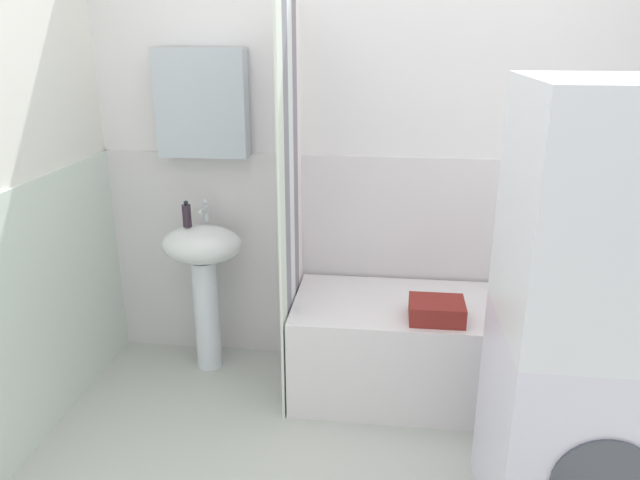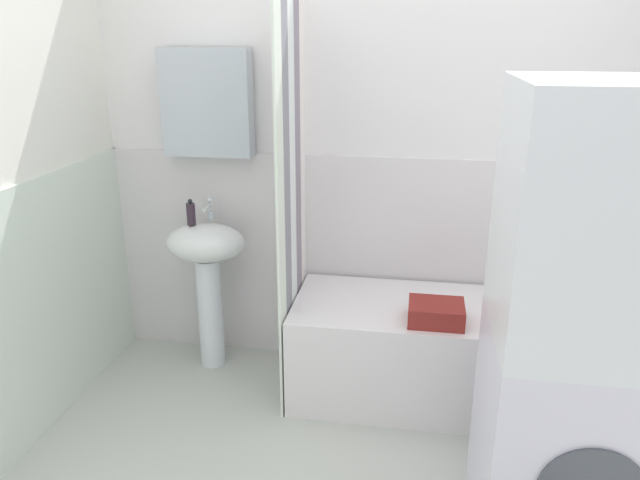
# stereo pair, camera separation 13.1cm
# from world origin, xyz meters

# --- Properties ---
(wall_back_tiled) EXTENTS (3.60, 0.18, 2.40)m
(wall_back_tiled) POSITION_xyz_m (-0.06, 1.26, 1.14)
(wall_back_tiled) COLOR white
(wall_back_tiled) RESTS_ON ground_plane
(wall_left_tiled) EXTENTS (0.07, 1.81, 2.40)m
(wall_left_tiled) POSITION_xyz_m (-1.57, 0.34, 1.12)
(wall_left_tiled) COLOR white
(wall_left_tiled) RESTS_ON ground_plane
(sink) EXTENTS (0.44, 0.34, 0.84)m
(sink) POSITION_xyz_m (-0.95, 1.03, 0.62)
(sink) COLOR white
(sink) RESTS_ON ground_plane
(faucet) EXTENTS (0.03, 0.12, 0.12)m
(faucet) POSITION_xyz_m (-0.95, 1.11, 0.90)
(faucet) COLOR silver
(faucet) RESTS_ON sink
(soap_dispenser) EXTENTS (0.05, 0.05, 0.14)m
(soap_dispenser) POSITION_xyz_m (-1.02, 1.03, 0.91)
(soap_dispenser) COLOR #31232F
(soap_dispenser) RESTS_ON sink
(bathtub) EXTENTS (1.51, 0.64, 0.52)m
(bathtub) POSITION_xyz_m (0.33, 0.90, 0.26)
(bathtub) COLOR white
(bathtub) RESTS_ON ground_plane
(shower_curtain) EXTENTS (0.01, 0.64, 2.00)m
(shower_curtain) POSITION_xyz_m (-0.44, 0.90, 1.00)
(shower_curtain) COLOR white
(shower_curtain) RESTS_ON ground_plane
(lotion_bottle) EXTENTS (0.06, 0.06, 0.24)m
(lotion_bottle) POSITION_xyz_m (0.99, 1.13, 0.63)
(lotion_bottle) COLOR gold
(lotion_bottle) RESTS_ON bathtub
(body_wash_bottle) EXTENTS (0.06, 0.06, 0.19)m
(body_wash_bottle) POSITION_xyz_m (0.88, 1.16, 0.61)
(body_wash_bottle) COLOR #C34868
(body_wash_bottle) RESTS_ON bathtub
(towel_folded) EXTENTS (0.26, 0.21, 0.10)m
(towel_folded) POSITION_xyz_m (0.29, 0.73, 0.56)
(towel_folded) COLOR maroon
(towel_folded) RESTS_ON bathtub
(washer_dryer_stack) EXTENTS (0.61, 0.64, 1.69)m
(washer_dryer_stack) POSITION_xyz_m (0.75, 0.04, 0.85)
(washer_dryer_stack) COLOR white
(washer_dryer_stack) RESTS_ON ground_plane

